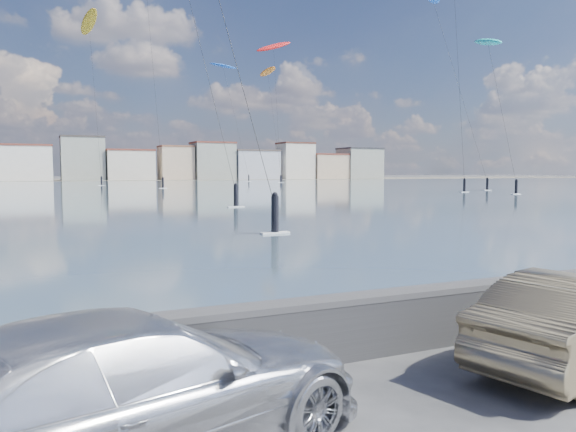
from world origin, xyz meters
The scene contains 10 objects.
bay_water centered at (0.00, 91.50, 0.01)m, with size 500.00×177.00×0.00m, color #375A64.
far_shore_strip centered at (0.00, 200.00, 0.01)m, with size 500.00×60.00×0.00m, color #4C473D.
seawall centered at (0.00, 2.70, 0.58)m, with size 400.00×0.36×1.08m.
far_buildings centered at (1.31, 186.00, 6.03)m, with size 240.79×13.26×14.60m.
car_silver centered at (-2.16, 0.83, 0.78)m, with size 2.19×5.38×1.56m, color silver.
kitesurfer_5 centered at (55.23, 137.73, 29.38)m, with size 2.68×13.55×30.78m.
kitesurfer_9 centered at (58.03, 140.29, 36.77)m, with size 9.88×14.24×39.64m.
kitesurfer_10 centered at (55.30, 56.52, 20.66)m, with size 5.64×12.49×22.46m.
kitesurfer_15 centered at (49.36, 158.52, 33.76)m, with size 8.51×15.35×35.67m.
kitesurfer_18 centered at (8.87, 127.56, 35.13)m, with size 4.37×16.39×38.28m.
Camera 1 is at (-2.98, -4.83, 2.98)m, focal length 35.00 mm.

